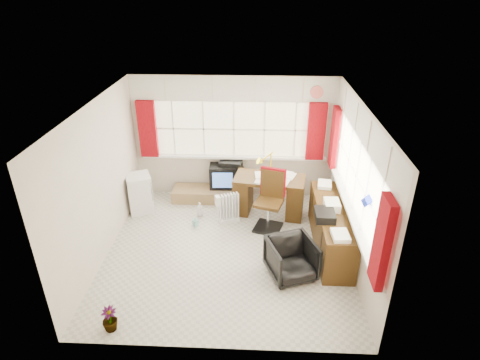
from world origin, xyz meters
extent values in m
plane|color=beige|center=(0.00, 0.00, 0.00)|extent=(4.00, 4.00, 0.00)
plane|color=beige|center=(0.00, 2.00, 1.25)|extent=(4.00, 0.00, 4.00)
plane|color=beige|center=(0.00, -2.00, 1.25)|extent=(4.00, 0.00, 4.00)
plane|color=beige|center=(-2.00, 0.00, 1.25)|extent=(0.00, 4.00, 4.00)
plane|color=beige|center=(2.00, 0.00, 1.25)|extent=(0.00, 4.00, 4.00)
plane|color=white|center=(0.00, 0.00, 2.50)|extent=(4.00, 4.00, 0.00)
plane|color=#FFF4C9|center=(0.00, 1.98, 1.45)|extent=(3.60, 0.00, 3.60)
cube|color=white|center=(0.00, 1.94, 0.87)|extent=(3.70, 0.12, 0.05)
cube|color=white|center=(-1.20, 1.97, 1.45)|extent=(0.03, 0.02, 1.10)
cube|color=white|center=(-0.60, 1.97, 1.45)|extent=(0.03, 0.02, 1.10)
cube|color=white|center=(0.00, 1.97, 1.45)|extent=(0.03, 0.02, 1.10)
cube|color=white|center=(0.60, 1.97, 1.45)|extent=(0.03, 0.02, 1.10)
cube|color=white|center=(1.20, 1.97, 1.45)|extent=(0.03, 0.02, 1.10)
plane|color=#FFF4C9|center=(1.98, 0.00, 1.45)|extent=(0.00, 3.60, 3.60)
cube|color=white|center=(1.94, 0.00, 0.87)|extent=(0.12, 3.70, 0.05)
cube|color=white|center=(1.97, -1.20, 1.45)|extent=(0.02, 0.03, 1.10)
cube|color=white|center=(1.97, -0.60, 1.45)|extent=(0.02, 0.03, 1.10)
cube|color=white|center=(1.97, 0.00, 1.45)|extent=(0.02, 0.03, 1.10)
cube|color=white|center=(1.97, 0.60, 1.45)|extent=(0.02, 0.03, 1.10)
cube|color=white|center=(1.97, 1.20, 1.45)|extent=(0.02, 0.03, 1.10)
cube|color=maroon|center=(-1.70, 1.90, 1.46)|extent=(0.35, 0.10, 1.15)
cube|color=maroon|center=(1.60, 1.90, 1.46)|extent=(0.35, 0.10, 1.15)
cube|color=maroon|center=(1.90, 1.60, 1.46)|extent=(0.10, 0.35, 1.15)
cube|color=maroon|center=(1.90, -1.70, 1.46)|extent=(0.10, 0.35, 1.15)
cube|color=silver|center=(0.00, 1.96, 2.25)|extent=(3.95, 0.08, 0.48)
cube|color=silver|center=(1.96, 0.00, 2.25)|extent=(0.08, 3.95, 0.48)
cube|color=#4A2F11|center=(0.71, 1.26, 0.73)|extent=(1.40, 0.85, 0.06)
cube|color=#4A2F11|center=(0.21, 1.34, 0.35)|extent=(0.39, 0.63, 0.70)
cube|color=#4A2F11|center=(1.21, 1.18, 0.35)|extent=(0.39, 0.63, 0.70)
cube|color=white|center=(0.71, 1.26, 0.77)|extent=(0.27, 0.34, 0.02)
cube|color=white|center=(0.71, 1.26, 0.77)|extent=(0.27, 0.34, 0.02)
cube|color=white|center=(0.71, 1.26, 0.78)|extent=(0.27, 0.34, 0.02)
cube|color=white|center=(0.71, 1.26, 0.78)|extent=(0.27, 0.34, 0.02)
cube|color=white|center=(0.71, 1.26, 0.79)|extent=(0.27, 0.34, 0.02)
cube|color=white|center=(0.71, 1.26, 0.79)|extent=(0.27, 0.34, 0.02)
cylinder|color=yellow|center=(0.73, 1.46, 0.77)|extent=(0.11, 0.11, 0.02)
cylinder|color=yellow|center=(0.73, 1.46, 0.98)|extent=(0.03, 0.03, 0.41)
cone|color=yellow|center=(0.73, 1.46, 1.14)|extent=(0.19, 0.17, 0.17)
cube|color=black|center=(0.69, 0.69, 0.02)|extent=(0.59, 0.59, 0.04)
cylinder|color=silver|center=(0.69, 0.69, 0.27)|extent=(0.06, 0.06, 0.54)
cube|color=#4A2F11|center=(0.69, 0.69, 0.54)|extent=(0.57, 0.56, 0.06)
cube|color=#4A2F11|center=(0.76, 0.91, 0.83)|extent=(0.41, 0.18, 0.52)
cube|color=maroon|center=(0.76, 0.91, 0.85)|extent=(0.46, 0.20, 0.54)
imported|color=black|center=(1.02, -0.57, 0.31)|extent=(0.86, 0.88, 0.62)
cube|color=white|center=(-0.04, 0.90, 0.04)|extent=(0.42, 0.30, 0.08)
cube|color=white|center=(-0.21, 0.83, 0.33)|extent=(0.07, 0.12, 0.51)
cube|color=white|center=(-0.15, 0.85, 0.33)|extent=(0.07, 0.12, 0.51)
cube|color=white|center=(-0.10, 0.87, 0.33)|extent=(0.07, 0.12, 0.51)
cube|color=white|center=(-0.04, 0.90, 0.33)|extent=(0.07, 0.12, 0.51)
cube|color=white|center=(0.01, 0.92, 0.33)|extent=(0.07, 0.12, 0.51)
cube|color=white|center=(0.06, 0.94, 0.33)|extent=(0.07, 0.12, 0.51)
cube|color=white|center=(0.12, 0.96, 0.33)|extent=(0.07, 0.12, 0.51)
cube|color=#4A2F11|center=(1.73, 0.20, 0.38)|extent=(0.50, 2.00, 0.75)
cube|color=white|center=(1.70, -0.60, 0.80)|extent=(0.24, 0.32, 0.10)
cube|color=white|center=(1.70, 0.20, 0.80)|extent=(0.24, 0.32, 0.10)
cube|color=white|center=(1.70, 1.00, 0.80)|extent=(0.24, 0.32, 0.10)
cube|color=black|center=(1.54, -0.10, 0.82)|extent=(0.31, 0.39, 0.13)
cube|color=#A37C51|center=(-0.55, 1.72, 0.12)|extent=(1.40, 0.50, 0.25)
cube|color=black|center=(-0.23, 1.89, 0.49)|extent=(0.55, 0.50, 0.48)
cube|color=#4B7CD7|center=(-0.22, 1.64, 0.49)|extent=(0.40, 0.04, 0.33)
cube|color=black|center=(-0.06, 1.87, 0.35)|extent=(0.58, 0.40, 0.20)
cube|color=black|center=(-0.06, 1.87, 0.54)|extent=(0.53, 0.38, 0.19)
cube|color=black|center=(-0.06, 1.87, 0.73)|extent=(0.48, 0.35, 0.18)
cube|color=white|center=(-1.80, 1.23, 0.38)|extent=(0.59, 0.59, 0.76)
cube|color=silver|center=(-1.52, 1.11, 0.49)|extent=(0.02, 0.02, 0.40)
imported|color=silver|center=(-0.62, 1.08, 0.14)|extent=(0.15, 0.15, 0.28)
imported|color=#8CD1C9|center=(-0.65, 0.71, 0.09)|extent=(0.12, 0.12, 0.19)
imported|color=black|center=(-1.40, -1.76, 0.18)|extent=(0.20, 0.20, 0.36)
camera|label=1|loc=(0.47, -5.48, 4.15)|focal=30.00mm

